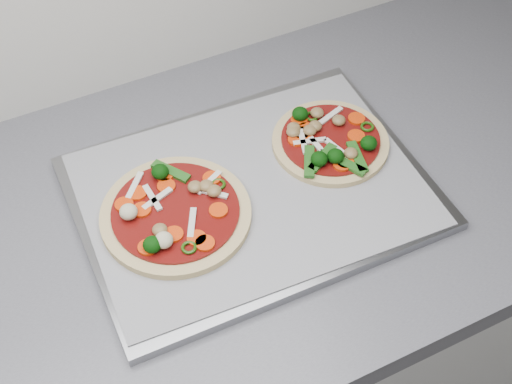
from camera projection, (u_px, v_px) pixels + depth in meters
name	position (u px, v px, depth m)	size (l,w,h in m)	color
baking_tray	(252.00, 193.00, 0.98)	(0.47, 0.35, 0.02)	gray
parchment	(252.00, 189.00, 0.98)	(0.45, 0.33, 0.00)	gray
pizza_left	(175.00, 213.00, 0.94)	(0.25, 0.25, 0.03)	tan
pizza_right	(329.00, 141.00, 1.02)	(0.21, 0.21, 0.03)	tan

